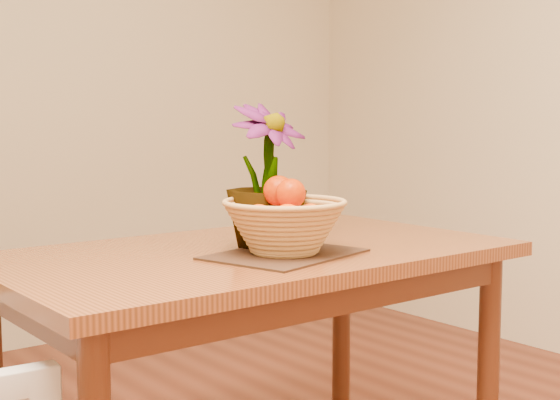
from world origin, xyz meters
TOP-DOWN VIEW (x-y plane):
  - wall_back at (0.00, 2.25)m, footprint 4.00×0.02m
  - table at (0.00, 0.30)m, footprint 1.40×0.80m
  - placemat at (-0.00, 0.16)m, footprint 0.44×0.37m
  - wicker_basket at (-0.00, 0.16)m, footprint 0.32×0.32m
  - orange_pile at (-0.00, 0.16)m, footprint 0.19×0.19m
  - potted_plant at (0.03, 0.29)m, footprint 0.25×0.25m

SIDE VIEW (x-z plane):
  - table at x=0.00m, z-range 0.29..1.04m
  - placemat at x=0.00m, z-range 0.75..0.76m
  - wicker_basket at x=0.00m, z-range 0.75..0.89m
  - orange_pile at x=0.00m, z-range 0.81..0.95m
  - potted_plant at x=0.03m, z-range 0.75..1.15m
  - wall_back at x=0.00m, z-range 0.00..2.70m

